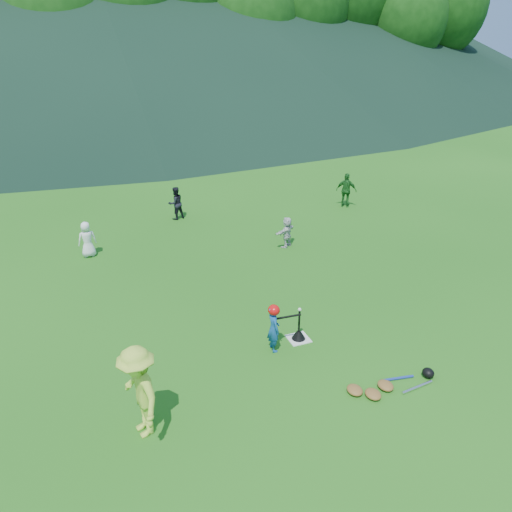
{
  "coord_description": "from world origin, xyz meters",
  "views": [
    {
      "loc": [
        -4.15,
        -8.04,
        6.12
      ],
      "look_at": [
        0.0,
        2.5,
        0.9
      ],
      "focal_mm": 35.0,
      "sensor_mm": 36.0,
      "label": 1
    }
  ],
  "objects": [
    {
      "name": "fielder_a",
      "position": [
        -3.83,
        6.11,
        0.53
      ],
      "size": [
        0.55,
        0.39,
        1.06
      ],
      "primitive_type": "imported",
      "rotation": [
        0.0,
        0.0,
        3.24
      ],
      "color": "white",
      "rests_on": "ground"
    },
    {
      "name": "home_plate",
      "position": [
        0.0,
        0.0,
        0.01
      ],
      "size": [
        0.45,
        0.45,
        0.02
      ],
      "primitive_type": "cube",
      "color": "silver",
      "rests_on": "ground"
    },
    {
      "name": "fielder_b",
      "position": [
        -0.73,
        8.24,
        0.57
      ],
      "size": [
        0.66,
        0.58,
        1.15
      ],
      "primitive_type": "imported",
      "rotation": [
        0.0,
        0.0,
        3.44
      ],
      "color": "black",
      "rests_on": "ground"
    },
    {
      "name": "fielder_c",
      "position": [
        5.43,
        7.21,
        0.63
      ],
      "size": [
        0.77,
        0.71,
        1.27
      ],
      "primitive_type": "imported",
      "rotation": [
        0.0,
        0.0,
        2.46
      ],
      "color": "#1B5B1E",
      "rests_on": "ground"
    },
    {
      "name": "ground",
      "position": [
        0.0,
        0.0,
        0.0
      ],
      "size": [
        120.0,
        120.0,
        0.0
      ],
      "primitive_type": "plane",
      "color": "#1C5D15",
      "rests_on": "ground"
    },
    {
      "name": "batter_gear",
      "position": [
        -0.63,
        -0.14,
        0.93
      ],
      "size": [
        0.73,
        0.26,
        0.39
      ],
      "color": "red",
      "rests_on": "ground"
    },
    {
      "name": "adult_coach",
      "position": [
        -3.57,
        -1.49,
        0.83
      ],
      "size": [
        0.81,
        1.17,
        1.65
      ],
      "primitive_type": "imported",
      "rotation": [
        0.0,
        0.0,
        -1.37
      ],
      "color": "#B8DC40",
      "rests_on": "ground"
    },
    {
      "name": "batter_child",
      "position": [
        -0.65,
        -0.14,
        0.51
      ],
      "size": [
        0.26,
        0.38,
        1.03
      ],
      "primitive_type": "imported",
      "rotation": [
        0.0,
        0.0,
        1.54
      ],
      "color": "#154C91",
      "rests_on": "ground"
    },
    {
      "name": "batting_tee",
      "position": [
        0.0,
        0.0,
        0.13
      ],
      "size": [
        0.3,
        0.3,
        0.68
      ],
      "color": "black",
      "rests_on": "home_plate"
    },
    {
      "name": "baseball",
      "position": [
        0.0,
        0.0,
        0.74
      ],
      "size": [
        0.08,
        0.08,
        0.08
      ],
      "primitive_type": "sphere",
      "color": "white",
      "rests_on": "batting_tee"
    },
    {
      "name": "fielder_d",
      "position": [
        1.84,
        4.63,
        0.47
      ],
      "size": [
        0.9,
        0.7,
        0.95
      ],
      "primitive_type": "imported",
      "rotation": [
        0.0,
        0.0,
        3.69
      ],
      "color": "silver",
      "rests_on": "ground"
    },
    {
      "name": "outfield_fence",
      "position": [
        0.0,
        28.0,
        0.7
      ],
      "size": [
        70.07,
        0.08,
        1.33
      ],
      "color": "gray",
      "rests_on": "ground"
    },
    {
      "name": "equipment_pile",
      "position": [
        0.8,
        -2.05,
        0.07
      ],
      "size": [
        1.8,
        0.56,
        0.19
      ],
      "color": "olive",
      "rests_on": "ground"
    }
  ]
}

